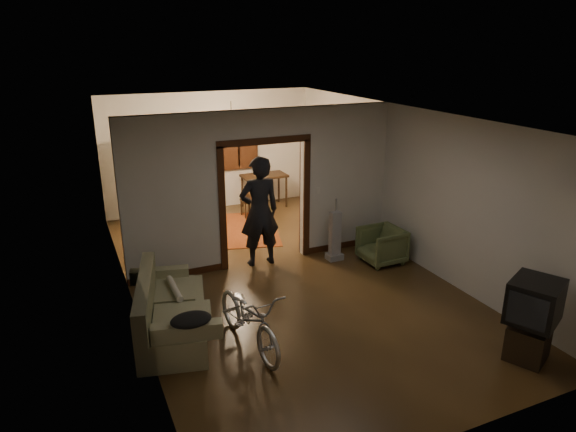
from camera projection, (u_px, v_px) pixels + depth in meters
floor at (281, 276)px, 8.96m from camera, size 5.00×8.50×0.01m
ceiling at (280, 114)px, 8.05m from camera, size 5.00×8.50×0.01m
wall_back at (210, 151)px, 12.18m from camera, size 5.00×0.02×2.80m
wall_left at (125, 220)px, 7.54m from camera, size 0.02×8.50×2.80m
wall_right at (405, 183)px, 9.47m from camera, size 0.02×8.50×2.80m
partition_wall at (264, 188)px, 9.15m from camera, size 5.00×0.14×2.80m
door_casing at (264, 204)px, 9.25m from camera, size 1.74×0.20×2.32m
far_window at (238, 143)px, 12.36m from camera, size 0.98×0.06×1.28m
chandelier at (231, 121)px, 10.36m from camera, size 0.24×0.24×0.24m
light_switch at (318, 191)px, 9.54m from camera, size 0.08×0.01×0.12m
sofa at (172, 304)px, 7.07m from camera, size 1.29×2.08×0.89m
rolled_paper at (174, 288)px, 7.34m from camera, size 0.09×0.73×0.09m
jacket at (191, 320)px, 6.23m from camera, size 0.50×0.38×0.15m
bicycle at (249, 317)px, 6.76m from camera, size 0.77×1.73×0.88m
armchair at (382, 245)px, 9.41m from camera, size 0.75×0.73×0.66m
tv_stand at (528, 342)px, 6.57m from camera, size 0.65×0.63×0.46m
crt_tv at (535, 301)px, 6.38m from camera, size 0.82×0.79×0.55m
vacuum at (335, 236)px, 9.49m from camera, size 0.33×0.29×0.94m
person at (259, 212)px, 9.14m from camera, size 0.74×0.49×2.01m
oriental_rug at (238, 229)px, 11.14m from camera, size 2.20×2.57×0.02m
locker at (157, 180)px, 11.45m from camera, size 1.04×0.72×1.90m
globe at (153, 136)px, 11.13m from camera, size 0.29×0.29×0.29m
desk at (264, 191)px, 12.56m from camera, size 1.21×0.91×0.80m
desk_chair at (249, 200)px, 11.86m from camera, size 0.39×0.39×0.79m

